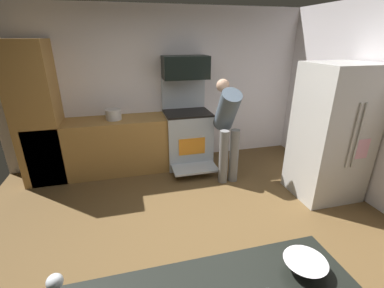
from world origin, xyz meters
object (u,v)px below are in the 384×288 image
at_px(refrigerator, 332,133).
at_px(person_cook, 227,124).
at_px(stock_pot, 113,114).
at_px(mixing_bowl_small, 304,266).
at_px(oven_range, 187,136).
at_px(wine_glass_far, 55,283).
at_px(microwave, 185,67).

bearing_deg(refrigerator, person_cook, 147.09).
relative_size(refrigerator, stock_pot, 7.50).
xyz_separation_m(person_cook, mixing_bowl_small, (-0.58, -2.63, 0.03)).
relative_size(person_cook, stock_pot, 6.29).
height_order(oven_range, stock_pot, oven_range).
height_order(wine_glass_far, stock_pot, same).
bearing_deg(mixing_bowl_small, stock_pot, 108.09).
height_order(person_cook, stock_pot, person_cook).
distance_m(microwave, wine_glass_far, 3.60).
height_order(microwave, stock_pot, microwave).
relative_size(refrigerator, person_cook, 1.19).
distance_m(oven_range, microwave, 1.16).
relative_size(mixing_bowl_small, stock_pot, 0.97).
distance_m(oven_range, refrigerator, 2.23).
distance_m(refrigerator, stock_pot, 3.20).
xyz_separation_m(person_cook, stock_pot, (-1.66, 0.68, 0.08)).
bearing_deg(refrigerator, microwave, 137.16).
relative_size(oven_range, wine_glass_far, 9.00).
bearing_deg(wine_glass_far, mixing_bowl_small, -6.34).
bearing_deg(wine_glass_far, person_cook, 53.15).
bearing_deg(oven_range, wine_glass_far, -113.95).
distance_m(person_cook, stock_pot, 1.80).
bearing_deg(wine_glass_far, oven_range, 66.05).
distance_m(microwave, stock_pot, 1.38).
distance_m(microwave, refrigerator, 2.38).
height_order(microwave, refrigerator, microwave).
bearing_deg(microwave, oven_range, -90.00).
bearing_deg(oven_range, refrigerator, -41.01).
height_order(oven_range, microwave, microwave).
bearing_deg(person_cook, microwave, 121.22).
bearing_deg(oven_range, person_cook, -55.29).
relative_size(oven_range, refrigerator, 0.81).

